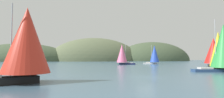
{
  "coord_description": "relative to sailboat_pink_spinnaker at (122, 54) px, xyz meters",
  "views": [
    {
      "loc": [
        -9.94,
        -25.63,
        2.89
      ],
      "look_at": [
        0.0,
        27.0,
        5.51
      ],
      "focal_mm": 28.89,
      "sensor_mm": 36.0,
      "label": 1
    }
  ],
  "objects": [
    {
      "name": "ground_plane",
      "position": [
        -8.64,
        -49.15,
        -4.6
      ],
      "size": [
        360.0,
        360.0,
        0.0
      ],
      "primitive_type": "plane",
      "color": "#426075"
    },
    {
      "name": "headland_left",
      "position": [
        -63.64,
        85.85,
        -4.6
      ],
      "size": [
        81.34,
        44.0,
        29.64
      ],
      "primitive_type": "ellipsoid",
      "color": "#425138",
      "rests_on": "ground_plane"
    },
    {
      "name": "headland_center",
      "position": [
        -3.64,
        85.85,
        -4.6
      ],
      "size": [
        81.15,
        44.0,
        41.03
      ],
      "primitive_type": "ellipsoid",
      "color": "#5B6647",
      "rests_on": "ground_plane"
    },
    {
      "name": "headland_right",
      "position": [
        51.36,
        85.85,
        -4.6
      ],
      "size": [
        71.72,
        44.0,
        35.56
      ],
      "primitive_type": "ellipsoid",
      "color": "#425138",
      "rests_on": "ground_plane"
    },
    {
      "name": "sailboat_pink_spinnaker",
      "position": [
        0.0,
        0.0,
        0.0
      ],
      "size": [
        8.38,
        5.36,
        9.81
      ],
      "color": "#191E4C",
      "rests_on": "ground_plane"
    },
    {
      "name": "sailboat_scarlet_sail",
      "position": [
        -24.55,
        -52.66,
        0.09
      ],
      "size": [
        9.3,
        7.06,
        9.0
      ],
      "color": "black",
      "rests_on": "ground_plane"
    },
    {
      "name": "sailboat_blue_spinnaker",
      "position": [
        16.3,
        3.79,
        0.04
      ],
      "size": [
        7.78,
        5.37,
        8.95
      ],
      "color": "white",
      "rests_on": "ground_plane"
    },
    {
      "name": "sailboat_yellow_sail",
      "position": [
        13.93,
        -38.04,
        0.09
      ],
      "size": [
        7.86,
        4.28,
        9.64
      ],
      "color": "black",
      "rests_on": "ground_plane"
    },
    {
      "name": "sailboat_red_spinnaker",
      "position": [
        25.11,
        -23.25,
        0.38
      ],
      "size": [
        6.72,
        10.21,
        10.72
      ],
      "color": "#B7B2A8",
      "rests_on": "ground_plane"
    },
    {
      "name": "sailboat_green_sail",
      "position": [
        11.02,
        -42.48,
        0.59
      ],
      "size": [
        9.75,
        6.07,
        10.93
      ],
      "color": "navy",
      "rests_on": "ground_plane"
    },
    {
      "name": "channel_buoy",
      "position": [
        -33.76,
        -12.2,
        -4.23
      ],
      "size": [
        1.1,
        1.1,
        2.64
      ],
      "color": "red",
      "rests_on": "ground_plane"
    }
  ]
}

